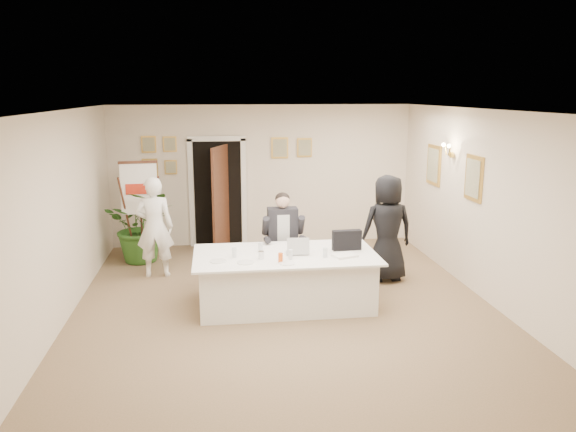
{
  "coord_description": "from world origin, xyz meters",
  "views": [
    {
      "loc": [
        -0.95,
        -7.65,
        3.04
      ],
      "look_at": [
        0.14,
        0.6,
        1.2
      ],
      "focal_mm": 35.0,
      "sensor_mm": 36.0,
      "label": 1
    }
  ],
  "objects_px": {
    "conference_table": "(285,279)",
    "laptop": "(297,244)",
    "standing_woman": "(387,228)",
    "paper_stack": "(345,255)",
    "oj_glass": "(281,258)",
    "potted_palm": "(143,225)",
    "flip_chart": "(141,217)",
    "seated_man": "(283,238)",
    "standing_man": "(155,227)",
    "laptop_bag": "(347,240)",
    "steel_jug": "(261,255)"
  },
  "relations": [
    {
      "from": "potted_palm",
      "to": "oj_glass",
      "type": "height_order",
      "value": "potted_palm"
    },
    {
      "from": "laptop",
      "to": "seated_man",
      "type": "bearing_deg",
      "value": 98.77
    },
    {
      "from": "potted_palm",
      "to": "paper_stack",
      "type": "height_order",
      "value": "potted_palm"
    },
    {
      "from": "conference_table",
      "to": "oj_glass",
      "type": "xyz_separation_m",
      "value": [
        -0.12,
        -0.39,
        0.45
      ]
    },
    {
      "from": "conference_table",
      "to": "standing_woman",
      "type": "distance_m",
      "value": 2.05
    },
    {
      "from": "conference_table",
      "to": "standing_woman",
      "type": "relative_size",
      "value": 1.49
    },
    {
      "from": "laptop_bag",
      "to": "paper_stack",
      "type": "height_order",
      "value": "laptop_bag"
    },
    {
      "from": "potted_palm",
      "to": "laptop",
      "type": "relative_size",
      "value": 3.93
    },
    {
      "from": "laptop",
      "to": "laptop_bag",
      "type": "height_order",
      "value": "laptop_bag"
    },
    {
      "from": "seated_man",
      "to": "oj_glass",
      "type": "distance_m",
      "value": 1.36
    },
    {
      "from": "potted_palm",
      "to": "oj_glass",
      "type": "bearing_deg",
      "value": -53.0
    },
    {
      "from": "flip_chart",
      "to": "paper_stack",
      "type": "relative_size",
      "value": 5.59
    },
    {
      "from": "paper_stack",
      "to": "oj_glass",
      "type": "relative_size",
      "value": 2.5
    },
    {
      "from": "standing_man",
      "to": "paper_stack",
      "type": "relative_size",
      "value": 5.21
    },
    {
      "from": "flip_chart",
      "to": "paper_stack",
      "type": "bearing_deg",
      "value": -40.63
    },
    {
      "from": "standing_man",
      "to": "paper_stack",
      "type": "bearing_deg",
      "value": 147.51
    },
    {
      "from": "laptop_bag",
      "to": "paper_stack",
      "type": "relative_size",
      "value": 1.3
    },
    {
      "from": "paper_stack",
      "to": "oj_glass",
      "type": "xyz_separation_m",
      "value": [
        -0.93,
        -0.15,
        0.05
      ]
    },
    {
      "from": "standing_man",
      "to": "standing_woman",
      "type": "xyz_separation_m",
      "value": [
        3.77,
        -0.7,
        0.03
      ]
    },
    {
      "from": "oj_glass",
      "to": "standing_woman",
      "type": "bearing_deg",
      "value": 34.25
    },
    {
      "from": "steel_jug",
      "to": "oj_glass",
      "type": "bearing_deg",
      "value": -37.91
    },
    {
      "from": "conference_table",
      "to": "flip_chart",
      "type": "relative_size",
      "value": 1.44
    },
    {
      "from": "standing_woman",
      "to": "steel_jug",
      "type": "bearing_deg",
      "value": 23.29
    },
    {
      "from": "seated_man",
      "to": "standing_man",
      "type": "height_order",
      "value": "standing_man"
    },
    {
      "from": "standing_woman",
      "to": "oj_glass",
      "type": "height_order",
      "value": "standing_woman"
    },
    {
      "from": "flip_chart",
      "to": "standing_woman",
      "type": "relative_size",
      "value": 1.04
    },
    {
      "from": "standing_woman",
      "to": "oj_glass",
      "type": "distance_m",
      "value": 2.29
    },
    {
      "from": "standing_woman",
      "to": "steel_jug",
      "type": "distance_m",
      "value": 2.41
    },
    {
      "from": "potted_palm",
      "to": "standing_woman",
      "type": "bearing_deg",
      "value": -21.44
    },
    {
      "from": "conference_table",
      "to": "oj_glass",
      "type": "relative_size",
      "value": 20.1
    },
    {
      "from": "standing_man",
      "to": "oj_glass",
      "type": "relative_size",
      "value": 13.03
    },
    {
      "from": "standing_man",
      "to": "laptop_bag",
      "type": "height_order",
      "value": "standing_man"
    },
    {
      "from": "standing_man",
      "to": "steel_jug",
      "type": "relative_size",
      "value": 15.4
    },
    {
      "from": "conference_table",
      "to": "steel_jug",
      "type": "xyz_separation_m",
      "value": [
        -0.37,
        -0.2,
        0.44
      ]
    },
    {
      "from": "potted_palm",
      "to": "seated_man",
      "type": "bearing_deg",
      "value": -33.14
    },
    {
      "from": "conference_table",
      "to": "laptop_bag",
      "type": "xyz_separation_m",
      "value": [
        0.92,
        0.09,
        0.53
      ]
    },
    {
      "from": "standing_man",
      "to": "seated_man",
      "type": "bearing_deg",
      "value": 163.29
    },
    {
      "from": "seated_man",
      "to": "laptop",
      "type": "distance_m",
      "value": 0.95
    },
    {
      "from": "flip_chart",
      "to": "oj_glass",
      "type": "height_order",
      "value": "flip_chart"
    },
    {
      "from": "conference_table",
      "to": "paper_stack",
      "type": "xyz_separation_m",
      "value": [
        0.81,
        -0.24,
        0.4
      ]
    },
    {
      "from": "laptop",
      "to": "steel_jug",
      "type": "relative_size",
      "value": 3.12
    },
    {
      "from": "conference_table",
      "to": "potted_palm",
      "type": "xyz_separation_m",
      "value": [
        -2.29,
        2.5,
        0.28
      ]
    },
    {
      "from": "conference_table",
      "to": "laptop",
      "type": "distance_m",
      "value": 0.55
    },
    {
      "from": "seated_man",
      "to": "standing_man",
      "type": "xyz_separation_m",
      "value": [
        -2.07,
        0.65,
        0.09
      ]
    },
    {
      "from": "flip_chart",
      "to": "steel_jug",
      "type": "xyz_separation_m",
      "value": [
        1.95,
        -2.64,
        -0.01
      ]
    },
    {
      "from": "flip_chart",
      "to": "standing_woman",
      "type": "xyz_separation_m",
      "value": [
        4.09,
        -1.54,
        0.04
      ]
    },
    {
      "from": "laptop_bag",
      "to": "steel_jug",
      "type": "bearing_deg",
      "value": -169.95
    },
    {
      "from": "laptop_bag",
      "to": "paper_stack",
      "type": "distance_m",
      "value": 0.37
    },
    {
      "from": "standing_woman",
      "to": "potted_palm",
      "type": "bearing_deg",
      "value": -25.24
    },
    {
      "from": "conference_table",
      "to": "seated_man",
      "type": "xyz_separation_m",
      "value": [
        0.08,
        0.94,
        0.36
      ]
    }
  ]
}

